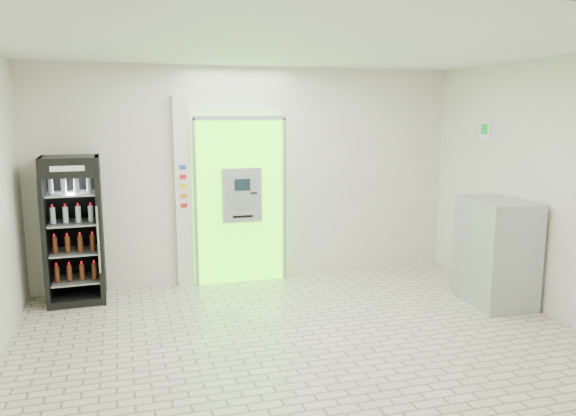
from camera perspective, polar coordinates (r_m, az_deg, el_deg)
name	(u,v)px	position (r m, az deg, el deg)	size (l,w,h in m)	color
ground	(309,345)	(5.98, 2.14, -13.75)	(6.00, 6.00, 0.00)	beige
room_shell	(310,168)	(5.51, 2.26, 4.09)	(6.00, 6.00, 6.00)	silver
atm_assembly	(240,200)	(7.86, -4.88, 0.85)	(1.30, 0.24, 2.33)	#43F30D
pillar	(183,192)	(7.75, -10.60, 1.56)	(0.22, 0.11, 2.60)	silver
beverage_cooler	(74,233)	(7.55, -20.92, -2.34)	(0.71, 0.67, 1.84)	black
steel_cabinet	(496,252)	(7.49, 20.34, -4.18)	(0.76, 1.05, 1.32)	#9FA1A6
exit_sign	(485,131)	(8.13, 19.37, 7.37)	(0.02, 0.22, 0.26)	white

